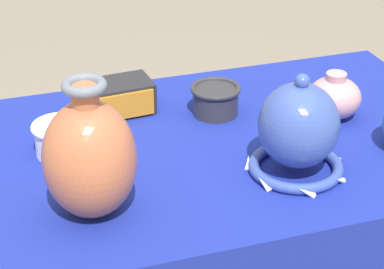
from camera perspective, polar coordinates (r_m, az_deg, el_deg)
display_table at (r=1.61m, az=1.41°, el=-3.28°), size 1.16×0.71×0.72m
vase_tall_bulbous at (r=1.31m, az=-7.81°, el=-1.75°), size 0.17×0.17×0.26m
vase_dome_bell at (r=1.45m, az=8.10°, el=0.20°), size 0.20×0.20×0.21m
mosaic_tile_box at (r=1.70m, az=-5.75°, el=2.82°), size 0.17×0.11×0.07m
cup_wide_porcelain at (r=1.55m, az=-10.04°, el=-0.21°), size 0.11×0.11×0.07m
jar_round_rose at (r=1.70m, az=10.79°, el=2.81°), size 0.12×0.12×0.11m
cup_wide_charcoal at (r=1.69m, az=1.80°, el=2.74°), size 0.11×0.11×0.07m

